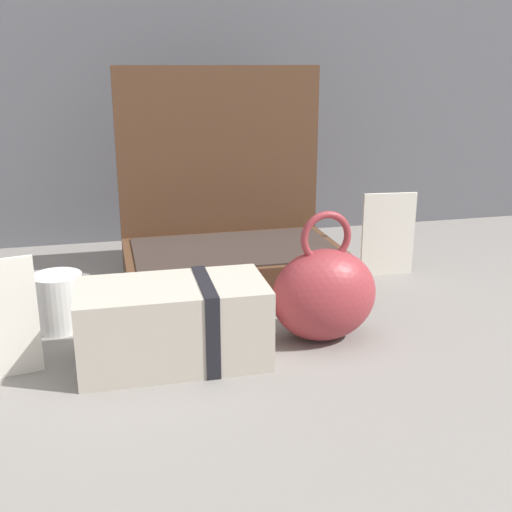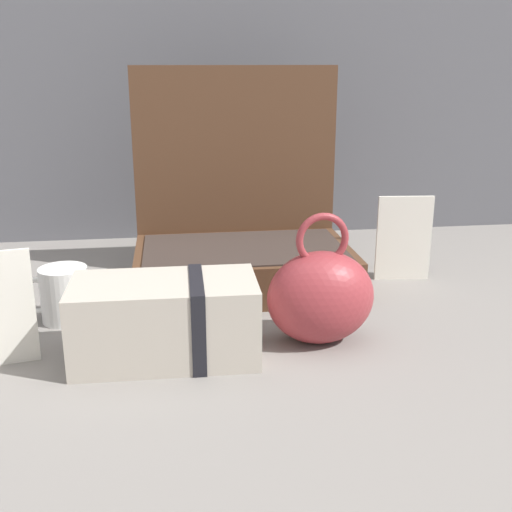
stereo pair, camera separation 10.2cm
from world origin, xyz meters
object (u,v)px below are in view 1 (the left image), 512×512
object	(u,v)px
cream_toiletry_bag	(176,323)
coffee_mug	(57,302)
open_suitcase	(229,235)
info_card_left	(388,234)
teal_pouch_handbag	(324,294)

from	to	relation	value
cream_toiletry_bag	coffee_mug	xyz separation A→B (m)	(-0.17, 0.16, -0.01)
cream_toiletry_bag	coffee_mug	world-z (taller)	cream_toiletry_bag
open_suitcase	info_card_left	bearing A→B (deg)	-6.28
open_suitcase	teal_pouch_handbag	world-z (taller)	open_suitcase
teal_pouch_handbag	info_card_left	xyz separation A→B (m)	(0.23, 0.27, 0.01)
info_card_left	coffee_mug	bearing A→B (deg)	-163.94
info_card_left	cream_toiletry_bag	bearing A→B (deg)	-143.29
teal_pouch_handbag	coffee_mug	distance (m)	0.43
open_suitcase	cream_toiletry_bag	xyz separation A→B (m)	(-0.15, -0.32, -0.04)
teal_pouch_handbag	cream_toiletry_bag	size ratio (longest dim) A/B	0.77
coffee_mug	info_card_left	world-z (taller)	info_card_left
open_suitcase	coffee_mug	bearing A→B (deg)	-153.33
teal_pouch_handbag	cream_toiletry_bag	xyz separation A→B (m)	(-0.24, -0.02, -0.02)
open_suitcase	info_card_left	xyz separation A→B (m)	(0.32, -0.04, -0.01)
open_suitcase	teal_pouch_handbag	bearing A→B (deg)	-73.37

